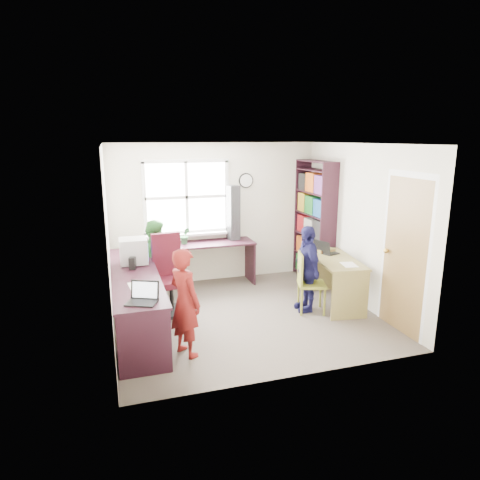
{
  "coord_description": "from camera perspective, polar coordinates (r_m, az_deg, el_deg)",
  "views": [
    {
      "loc": [
        -1.76,
        -5.43,
        2.48
      ],
      "look_at": [
        0.0,
        0.25,
        1.05
      ],
      "focal_mm": 32.0,
      "sensor_mm": 36.0,
      "label": 1
    }
  ],
  "objects": [
    {
      "name": "right_desk",
      "position": [
        6.62,
        12.5,
        -4.05
      ],
      "size": [
        0.74,
        1.31,
        0.72
      ],
      "rotation": [
        0.0,
        0.0,
        -0.14
      ],
      "color": "olive",
      "rests_on": "ground"
    },
    {
      "name": "laptop_right",
      "position": [
        6.79,
        11.26,
        -1.36
      ],
      "size": [
        0.36,
        0.39,
        0.22
      ],
      "rotation": [
        0.0,
        0.0,
        1.92
      ],
      "color": "black",
      "rests_on": "right_desk"
    },
    {
      "name": "speaker_b",
      "position": [
        6.55,
        -13.9,
        -1.31
      ],
      "size": [
        0.12,
        0.12,
        0.2
      ],
      "rotation": [
        0.0,
        0.0,
        -0.32
      ],
      "color": "black",
      "rests_on": "l_desk"
    },
    {
      "name": "laptop_left",
      "position": [
        4.77,
        -12.8,
        -7.46
      ],
      "size": [
        0.39,
        0.37,
        0.22
      ],
      "rotation": [
        0.0,
        0.0,
        -0.42
      ],
      "color": "black",
      "rests_on": "l_desk"
    },
    {
      "name": "paper_b",
      "position": [
        6.28,
        14.33,
        -3.21
      ],
      "size": [
        0.24,
        0.31,
        0.0
      ],
      "rotation": [
        0.0,
        0.0,
        -0.19
      ],
      "color": "white",
      "rests_on": "right_desk"
    },
    {
      "name": "person_navy",
      "position": [
        6.27,
        8.91,
        -3.77
      ],
      "size": [
        0.37,
        0.76,
        1.27
      ],
      "primitive_type": "imported",
      "rotation": [
        0.0,
        0.0,
        -1.65
      ],
      "color": "#171645",
      "rests_on": "ground"
    },
    {
      "name": "potted_plant",
      "position": [
        7.15,
        -7.32,
        0.57
      ],
      "size": [
        0.16,
        0.14,
        0.28
      ],
      "primitive_type": "imported",
      "rotation": [
        0.0,
        0.0,
        0.06
      ],
      "color": "#2C6E39",
      "rests_on": "l_desk"
    },
    {
      "name": "crt_monitor",
      "position": [
        6.14,
        -14.01,
        -1.46
      ],
      "size": [
        0.37,
        0.33,
        0.37
      ],
      "rotation": [
        0.0,
        0.0,
        0.0
      ],
      "color": "#B5B6BA",
      "rests_on": "l_desk"
    },
    {
      "name": "cd_tower",
      "position": [
        7.35,
        -0.9,
        3.63
      ],
      "size": [
        0.22,
        0.21,
        0.94
      ],
      "rotation": [
        0.0,
        0.0,
        0.25
      ],
      "color": "black",
      "rests_on": "l_desk"
    },
    {
      "name": "person_red",
      "position": [
        4.98,
        -7.35,
        -8.25
      ],
      "size": [
        0.49,
        0.56,
        1.28
      ],
      "primitive_type": "imported",
      "rotation": [
        0.0,
        0.0,
        2.05
      ],
      "color": "maroon",
      "rests_on": "ground"
    },
    {
      "name": "swivel_chair",
      "position": [
        6.27,
        -9.39,
        -5.17
      ],
      "size": [
        0.59,
        0.59,
        1.14
      ],
      "rotation": [
        0.0,
        0.0,
        0.13
      ],
      "color": "black",
      "rests_on": "ground"
    },
    {
      "name": "room",
      "position": [
        5.94,
        0.54,
        1.25
      ],
      "size": [
        3.64,
        3.44,
        2.44
      ],
      "color": "#494039",
      "rests_on": "ground"
    },
    {
      "name": "speaker_a",
      "position": [
        5.92,
        -14.14,
        -3.05
      ],
      "size": [
        0.11,
        0.11,
        0.17
      ],
      "rotation": [
        0.0,
        0.0,
        -0.3
      ],
      "color": "black",
      "rests_on": "l_desk"
    },
    {
      "name": "wooden_chair",
      "position": [
        6.26,
        8.95,
        -5.34
      ],
      "size": [
        0.47,
        0.47,
        0.88
      ],
      "rotation": [
        0.0,
        0.0,
        -0.3
      ],
      "color": "olive",
      "rests_on": "ground"
    },
    {
      "name": "bookshelf",
      "position": [
        7.59,
        9.87,
        2.08
      ],
      "size": [
        0.3,
        1.02,
        2.1
      ],
      "color": "black",
      "rests_on": "ground"
    },
    {
      "name": "l_desk",
      "position": [
        5.55,
        -11.45,
        -8.15
      ],
      "size": [
        2.38,
        2.95,
        0.75
      ],
      "color": "black",
      "rests_on": "ground"
    },
    {
      "name": "game_box",
      "position": [
        6.93,
        11.02,
        -1.26
      ],
      "size": [
        0.31,
        0.31,
        0.06
      ],
      "rotation": [
        0.0,
        0.0,
        0.14
      ],
      "color": "red",
      "rests_on": "right_desk"
    },
    {
      "name": "person_green",
      "position": [
        6.66,
        -11.05,
        -2.77
      ],
      "size": [
        0.54,
        0.66,
        1.28
      ],
      "primitive_type": "imported",
      "rotation": [
        0.0,
        0.0,
        1.66
      ],
      "color": "#2B6C2B",
      "rests_on": "ground"
    },
    {
      "name": "paper_a",
      "position": [
        5.27,
        -13.32,
        -5.98
      ],
      "size": [
        0.26,
        0.35,
        0.0
      ],
      "rotation": [
        0.0,
        0.0,
        0.1
      ],
      "color": "white",
      "rests_on": "l_desk"
    }
  ]
}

